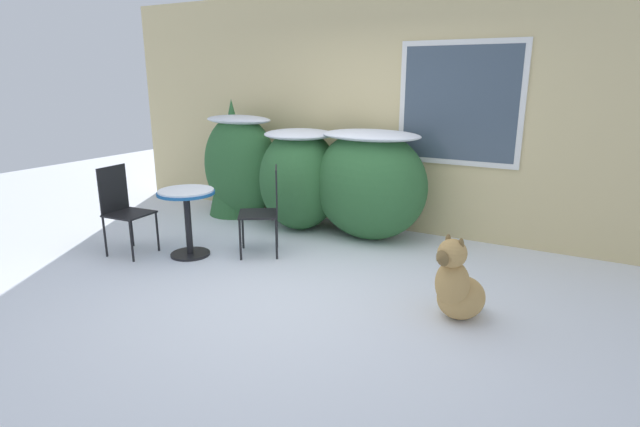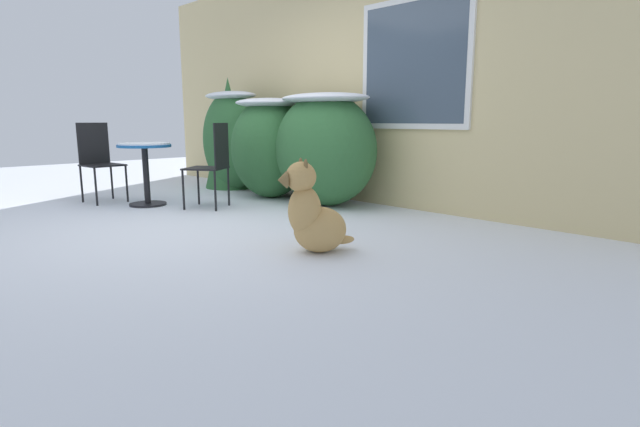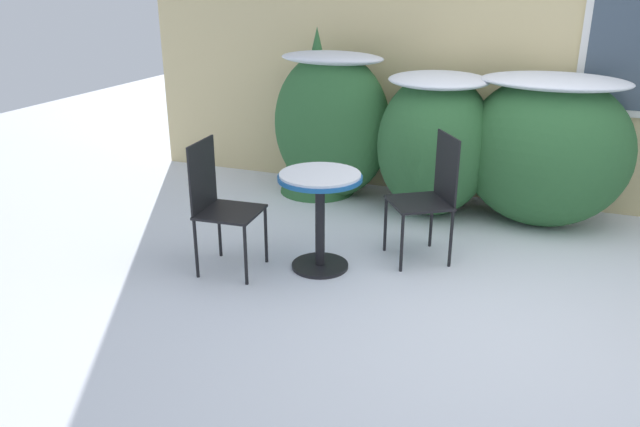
{
  "view_description": "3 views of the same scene",
  "coord_description": "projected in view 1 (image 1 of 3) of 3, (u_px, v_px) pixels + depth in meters",
  "views": [
    {
      "loc": [
        2.34,
        -3.57,
        1.87
      ],
      "look_at": [
        0.0,
        0.6,
        0.55
      ],
      "focal_mm": 28.0,
      "sensor_mm": 36.0,
      "label": 1
    },
    {
      "loc": [
        4.15,
        -2.4,
        0.98
      ],
      "look_at": [
        1.53,
        0.16,
        0.29
      ],
      "focal_mm": 28.0,
      "sensor_mm": 36.0,
      "label": 2
    },
    {
      "loc": [
        0.14,
        -3.7,
        2.02
      ],
      "look_at": [
        -1.37,
        0.18,
        0.42
      ],
      "focal_mm": 35.0,
      "sensor_mm": 36.0,
      "label": 3
    }
  ],
  "objects": [
    {
      "name": "patio_table",
      "position": [
        187.0,
        208.0,
        5.25
      ],
      "size": [
        0.6,
        0.6,
        0.72
      ],
      "color": "black",
      "rests_on": "ground_plane"
    },
    {
      "name": "house_wall",
      "position": [
        388.0,
        112.0,
        6.03
      ],
      "size": [
        8.0,
        0.1,
        2.89
      ],
      "color": "#D1BC84",
      "rests_on": "ground_plane"
    },
    {
      "name": "shrub_right",
      "position": [
        370.0,
        182.0,
        5.78
      ],
      "size": [
        1.37,
        0.92,
        1.28
      ],
      "color": "#2D6033",
      "rests_on": "ground_plane"
    },
    {
      "name": "shrub_left",
      "position": [
        240.0,
        164.0,
        6.71
      ],
      "size": [
        1.14,
        0.62,
        1.38
      ],
      "color": "#2D6033",
      "rests_on": "ground_plane"
    },
    {
      "name": "evergreen_bush",
      "position": [
        234.0,
        158.0,
        6.85
      ],
      "size": [
        0.74,
        0.74,
        1.58
      ],
      "color": "#2D6033",
      "rests_on": "ground_plane"
    },
    {
      "name": "patio_chair_near_table",
      "position": [
        266.0,
        207.0,
        5.31
      ],
      "size": [
        0.57,
        0.57,
        0.95
      ],
      "rotation": [
        0.0,
        0.0,
        -0.98
      ],
      "color": "black",
      "rests_on": "ground_plane"
    },
    {
      "name": "dog",
      "position": [
        457.0,
        287.0,
        3.9
      ],
      "size": [
        0.5,
        0.59,
        0.71
      ],
      "rotation": [
        0.0,
        0.0,
        -0.44
      ],
      "color": "tan",
      "rests_on": "ground_plane"
    },
    {
      "name": "shrub_middle",
      "position": [
        300.0,
        177.0,
        6.17
      ],
      "size": [
        1.01,
        0.98,
        1.25
      ],
      "color": "#2D6033",
      "rests_on": "ground_plane"
    },
    {
      "name": "ground_plane",
      "position": [
        288.0,
        286.0,
        4.6
      ],
      "size": [
        16.0,
        16.0,
        0.0
      ],
      "primitive_type": "plane",
      "color": "white"
    },
    {
      "name": "patio_chair_far_side",
      "position": [
        123.0,
        207.0,
        5.34
      ],
      "size": [
        0.44,
        0.44,
        0.95
      ],
      "rotation": [
        0.0,
        0.0,
        1.65
      ],
      "color": "black",
      "rests_on": "ground_plane"
    }
  ]
}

